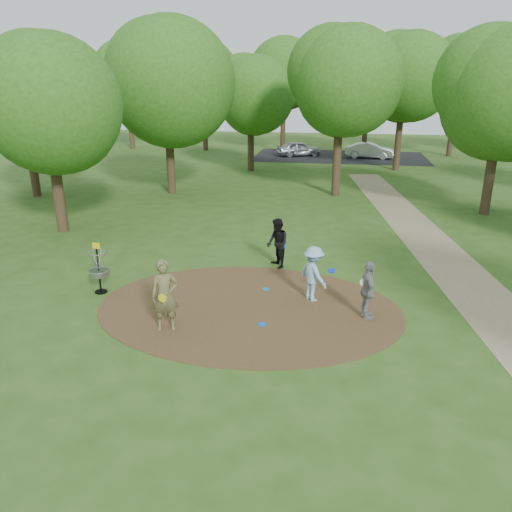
# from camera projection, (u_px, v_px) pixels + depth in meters

# --- Properties ---
(ground) EXTENTS (100.00, 100.00, 0.00)m
(ground) POSITION_uv_depth(u_px,v_px,m) (249.00, 308.00, 13.75)
(ground) COLOR #2D5119
(ground) RESTS_ON ground
(dirt_clearing) EXTENTS (8.40, 8.40, 0.02)m
(dirt_clearing) POSITION_uv_depth(u_px,v_px,m) (249.00, 307.00, 13.75)
(dirt_clearing) COLOR #47301C
(dirt_clearing) RESTS_ON ground
(footpath) EXTENTS (7.55, 39.89, 0.01)m
(footpath) POSITION_uv_depth(u_px,v_px,m) (480.00, 295.00, 14.55)
(footpath) COLOR #8C7A5B
(footpath) RESTS_ON ground
(parking_lot) EXTENTS (14.00, 8.00, 0.01)m
(parking_lot) POSITION_uv_depth(u_px,v_px,m) (339.00, 157.00, 41.31)
(parking_lot) COLOR black
(parking_lot) RESTS_ON ground
(player_observer_with_disc) EXTENTS (0.78, 0.65, 1.85)m
(player_observer_with_disc) POSITION_uv_depth(u_px,v_px,m) (165.00, 295.00, 12.27)
(player_observer_with_disc) COLOR brown
(player_observer_with_disc) RESTS_ON ground
(player_throwing_with_disc) EXTENTS (1.18, 1.17, 1.60)m
(player_throwing_with_disc) POSITION_uv_depth(u_px,v_px,m) (313.00, 274.00, 13.97)
(player_throwing_with_disc) COLOR #8DB8D2
(player_throwing_with_disc) RESTS_ON ground
(player_walking_with_disc) EXTENTS (0.95, 1.02, 1.67)m
(player_walking_with_disc) POSITION_uv_depth(u_px,v_px,m) (277.00, 243.00, 16.49)
(player_walking_with_disc) COLOR black
(player_walking_with_disc) RESTS_ON ground
(player_waiting_with_disc) EXTENTS (0.59, 0.99, 1.58)m
(player_waiting_with_disc) POSITION_uv_depth(u_px,v_px,m) (368.00, 290.00, 12.89)
(player_waiting_with_disc) COLOR gray
(player_waiting_with_disc) RESTS_ON ground
(disc_ground_cyan) EXTENTS (0.22, 0.22, 0.02)m
(disc_ground_cyan) POSITION_uv_depth(u_px,v_px,m) (266.00, 289.00, 14.92)
(disc_ground_cyan) COLOR #1673B6
(disc_ground_cyan) RESTS_ON dirt_clearing
(disc_ground_blue) EXTENTS (0.22, 0.22, 0.02)m
(disc_ground_blue) POSITION_uv_depth(u_px,v_px,m) (262.00, 324.00, 12.75)
(disc_ground_blue) COLOR blue
(disc_ground_blue) RESTS_ON dirt_clearing
(car_left) EXTENTS (3.87, 2.77, 1.23)m
(car_left) POSITION_uv_depth(u_px,v_px,m) (299.00, 149.00, 41.48)
(car_left) COLOR #AAABB2
(car_left) RESTS_ON ground
(car_right) EXTENTS (3.89, 1.66, 1.25)m
(car_right) POSITION_uv_depth(u_px,v_px,m) (370.00, 151.00, 40.20)
(car_right) COLOR #B6BABF
(car_right) RESTS_ON ground
(disc_golf_basket) EXTENTS (0.63, 0.63, 1.54)m
(disc_golf_basket) POSITION_uv_depth(u_px,v_px,m) (98.00, 265.00, 14.47)
(disc_golf_basket) COLOR black
(disc_golf_basket) RESTS_ON ground
(tree_ring) EXTENTS (37.45, 45.23, 8.92)m
(tree_ring) POSITION_uv_depth(u_px,v_px,m) (309.00, 99.00, 21.31)
(tree_ring) COLOR #332316
(tree_ring) RESTS_ON ground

